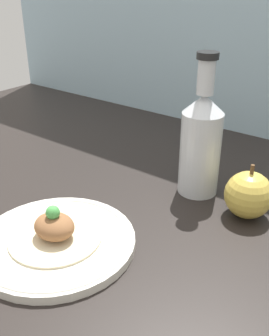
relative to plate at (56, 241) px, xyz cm
name	(u,v)px	position (x,y,z in cm)	size (l,w,h in cm)	color
ground_plane	(135,238)	(7.16, 11.25, -2.89)	(180.00, 110.00, 4.00)	black
plate	(56,241)	(0.00, 0.00, 0.00)	(24.95, 24.95, 1.68)	silver
plated_food	(55,230)	(0.00, 0.00, 2.18)	(14.46, 14.46, 5.93)	beige
cider_bottle	(201,141)	(9.10, 28.83, 9.67)	(7.68, 7.68, 26.75)	silver
apple	(248,195)	(20.29, 26.30, 3.28)	(8.34, 8.34, 9.93)	gold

